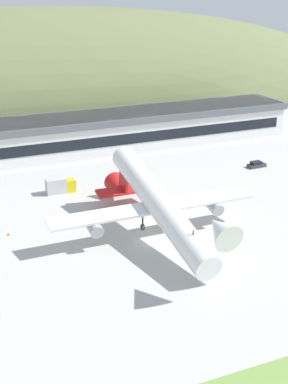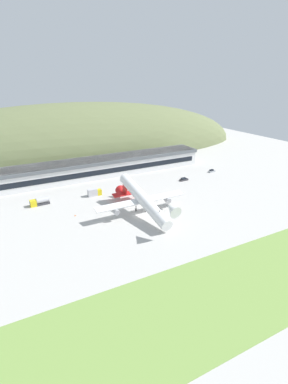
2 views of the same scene
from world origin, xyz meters
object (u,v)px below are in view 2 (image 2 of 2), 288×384
Objects in this scene: cargo_airplane at (142,199)px; box_truck at (94,192)px; traffic_cone_0 at (75,215)px; service_car_1 at (212,171)px; service_car_0 at (184,179)px; terminal_building at (98,166)px; fuel_truck at (40,202)px.

box_truck is (-10.09, 27.27, -4.72)m from cargo_airplane.
box_truck is at bearing 49.93° from traffic_cone_0.
box_truck is (-70.08, -2.13, 0.90)m from service_car_1.
traffic_cone_0 is at bearing -167.10° from service_car_0.
service_car_0 reaches higher than traffic_cone_0.
terminal_building is at bearing 88.60° from cargo_airplane.
fuel_truck reaches higher than traffic_cone_0.
box_truck is at bearing -2.21° from fuel_truck.
terminal_building reaches higher than service_car_0.
cargo_airplane is at bearing -69.70° from box_truck.
box_truck is at bearing -113.86° from terminal_building.
box_truck is at bearing 110.30° from cargo_airplane.
terminal_building is at bearing 158.08° from service_car_1.
box_truck reaches higher than service_car_1.
cargo_airplane is 29.46m from box_truck.
cargo_airplane is at bearing -91.40° from terminal_building.
cargo_airplane is 67.04m from service_car_1.
service_car_1 is 0.65× the size of box_truck.
cargo_airplane is 45.61m from service_car_0.
terminal_building is 43.18m from fuel_truck.
service_car_0 is (36.40, -27.98, -4.83)m from terminal_building.
terminal_building is 53.04m from cargo_airplane.
terminal_building is at bearing 59.16° from traffic_cone_0.
terminal_building is at bearing 66.14° from box_truck.
traffic_cone_0 is (9.98, -17.25, -1.24)m from fuel_truck.
service_car_0 is 0.75× the size of box_truck.
terminal_building is 28.42m from box_truck.
terminal_building reaches higher than fuel_truck.
cargo_airplane is (-1.30, -53.02, 0.80)m from terminal_building.
fuel_truck is (-93.79, -1.21, 0.88)m from service_car_1.
cargo_airplane is 5.66× the size of fuel_truck.
traffic_cone_0 is (-83.82, -18.46, -0.35)m from service_car_1.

